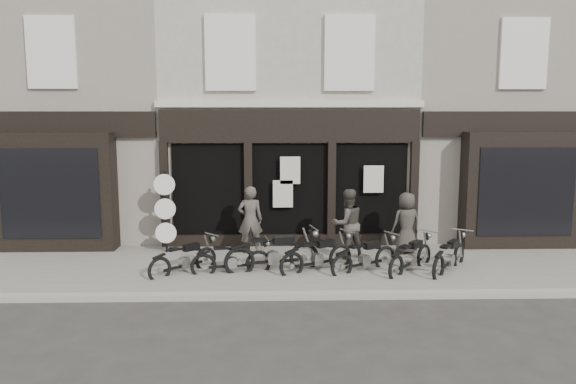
{
  "coord_description": "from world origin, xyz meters",
  "views": [
    {
      "loc": [
        -0.45,
        -12.46,
        3.89
      ],
      "look_at": [
        -0.09,
        1.6,
        1.83
      ],
      "focal_mm": 35.0,
      "sensor_mm": 36.0,
      "label": 1
    }
  ],
  "objects_px": {
    "motorcycle_4": "(365,260)",
    "advert_sign_post": "(166,215)",
    "motorcycle_2": "(273,257)",
    "motorcycle_5": "(411,259)",
    "man_left": "(250,220)",
    "man_right": "(406,223)",
    "motorcycle_0": "(184,262)",
    "man_centre": "(347,224)",
    "motorcycle_1": "(232,262)",
    "motorcycle_3": "(317,258)",
    "motorcycle_6": "(449,259)"
  },
  "relations": [
    {
      "from": "motorcycle_1",
      "to": "motorcycle_5",
      "type": "relative_size",
      "value": 1.16
    },
    {
      "from": "motorcycle_1",
      "to": "motorcycle_3",
      "type": "height_order",
      "value": "motorcycle_3"
    },
    {
      "from": "man_left",
      "to": "advert_sign_post",
      "type": "height_order",
      "value": "advert_sign_post"
    },
    {
      "from": "man_left",
      "to": "advert_sign_post",
      "type": "bearing_deg",
      "value": -8.38
    },
    {
      "from": "motorcycle_1",
      "to": "motorcycle_5",
      "type": "xyz_separation_m",
      "value": [
        4.23,
        0.06,
        0.02
      ]
    },
    {
      "from": "motorcycle_2",
      "to": "man_centre",
      "type": "xyz_separation_m",
      "value": [
        1.89,
        1.06,
        0.57
      ]
    },
    {
      "from": "motorcycle_2",
      "to": "man_right",
      "type": "xyz_separation_m",
      "value": [
        3.5,
        1.45,
        0.5
      ]
    },
    {
      "from": "motorcycle_2",
      "to": "motorcycle_3",
      "type": "relative_size",
      "value": 1.23
    },
    {
      "from": "motorcycle_3",
      "to": "motorcycle_5",
      "type": "xyz_separation_m",
      "value": [
        2.22,
        -0.09,
        -0.01
      ]
    },
    {
      "from": "motorcycle_3",
      "to": "motorcycle_4",
      "type": "relative_size",
      "value": 1.06
    },
    {
      "from": "advert_sign_post",
      "to": "motorcycle_5",
      "type": "bearing_deg",
      "value": -20.17
    },
    {
      "from": "motorcycle_4",
      "to": "motorcycle_5",
      "type": "distance_m",
      "value": 1.09
    },
    {
      "from": "advert_sign_post",
      "to": "man_right",
      "type": "bearing_deg",
      "value": -6.06
    },
    {
      "from": "motorcycle_3",
      "to": "advert_sign_post",
      "type": "distance_m",
      "value": 4.35
    },
    {
      "from": "motorcycle_1",
      "to": "motorcycle_6",
      "type": "xyz_separation_m",
      "value": [
        5.14,
        0.03,
        0.02
      ]
    },
    {
      "from": "motorcycle_3",
      "to": "man_centre",
      "type": "xyz_separation_m",
      "value": [
        0.84,
        1.06,
        0.62
      ]
    },
    {
      "from": "motorcycle_1",
      "to": "advert_sign_post",
      "type": "height_order",
      "value": "advert_sign_post"
    },
    {
      "from": "motorcycle_4",
      "to": "man_left",
      "type": "distance_m",
      "value": 3.31
    },
    {
      "from": "motorcycle_0",
      "to": "man_centre",
      "type": "relative_size",
      "value": 0.85
    },
    {
      "from": "motorcycle_4",
      "to": "motorcycle_6",
      "type": "relative_size",
      "value": 1.02
    },
    {
      "from": "motorcycle_1",
      "to": "motorcycle_4",
      "type": "height_order",
      "value": "motorcycle_4"
    },
    {
      "from": "man_left",
      "to": "motorcycle_5",
      "type": "bearing_deg",
      "value": 151.96
    },
    {
      "from": "motorcycle_1",
      "to": "man_right",
      "type": "bearing_deg",
      "value": 8.03
    },
    {
      "from": "motorcycle_4",
      "to": "man_left",
      "type": "relative_size",
      "value": 0.97
    },
    {
      "from": "motorcycle_4",
      "to": "man_left",
      "type": "xyz_separation_m",
      "value": [
        -2.78,
        1.66,
        0.65
      ]
    },
    {
      "from": "man_left",
      "to": "man_right",
      "type": "xyz_separation_m",
      "value": [
        4.11,
        -0.14,
        -0.08
      ]
    },
    {
      "from": "motorcycle_0",
      "to": "motorcycle_4",
      "type": "bearing_deg",
      "value": -43.07
    },
    {
      "from": "motorcycle_1",
      "to": "motorcycle_4",
      "type": "relative_size",
      "value": 1.07
    },
    {
      "from": "motorcycle_0",
      "to": "motorcycle_6",
      "type": "height_order",
      "value": "motorcycle_6"
    },
    {
      "from": "motorcycle_2",
      "to": "motorcycle_5",
      "type": "distance_m",
      "value": 3.27
    },
    {
      "from": "man_left",
      "to": "man_centre",
      "type": "distance_m",
      "value": 2.56
    },
    {
      "from": "motorcycle_3",
      "to": "motorcycle_5",
      "type": "bearing_deg",
      "value": -32.75
    },
    {
      "from": "motorcycle_1",
      "to": "advert_sign_post",
      "type": "xyz_separation_m",
      "value": [
        -1.89,
        1.9,
        0.76
      ]
    },
    {
      "from": "motorcycle_4",
      "to": "advert_sign_post",
      "type": "distance_m",
      "value": 5.4
    },
    {
      "from": "motorcycle_0",
      "to": "motorcycle_2",
      "type": "distance_m",
      "value": 2.1
    },
    {
      "from": "motorcycle_4",
      "to": "man_right",
      "type": "height_order",
      "value": "man_right"
    },
    {
      "from": "motorcycle_1",
      "to": "man_left",
      "type": "relative_size",
      "value": 1.04
    },
    {
      "from": "motorcycle_2",
      "to": "advert_sign_post",
      "type": "bearing_deg",
      "value": 135.07
    },
    {
      "from": "motorcycle_5",
      "to": "motorcycle_0",
      "type": "bearing_deg",
      "value": 131.93
    },
    {
      "from": "motorcycle_2",
      "to": "man_centre",
      "type": "distance_m",
      "value": 2.24
    },
    {
      "from": "man_left",
      "to": "man_right",
      "type": "bearing_deg",
      "value": 173.58
    },
    {
      "from": "motorcycle_2",
      "to": "man_centre",
      "type": "height_order",
      "value": "man_centre"
    },
    {
      "from": "motorcycle_4",
      "to": "motorcycle_6",
      "type": "distance_m",
      "value": 2.01
    },
    {
      "from": "motorcycle_1",
      "to": "motorcycle_6",
      "type": "height_order",
      "value": "motorcycle_6"
    },
    {
      "from": "motorcycle_6",
      "to": "man_right",
      "type": "height_order",
      "value": "man_right"
    },
    {
      "from": "motorcycle_0",
      "to": "advert_sign_post",
      "type": "relative_size",
      "value": 0.66
    },
    {
      "from": "motorcycle_0",
      "to": "man_right",
      "type": "distance_m",
      "value": 5.84
    },
    {
      "from": "motorcycle_2",
      "to": "motorcycle_6",
      "type": "height_order",
      "value": "motorcycle_2"
    },
    {
      "from": "motorcycle_6",
      "to": "man_centre",
      "type": "height_order",
      "value": "man_centre"
    },
    {
      "from": "man_left",
      "to": "man_right",
      "type": "distance_m",
      "value": 4.12
    }
  ]
}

